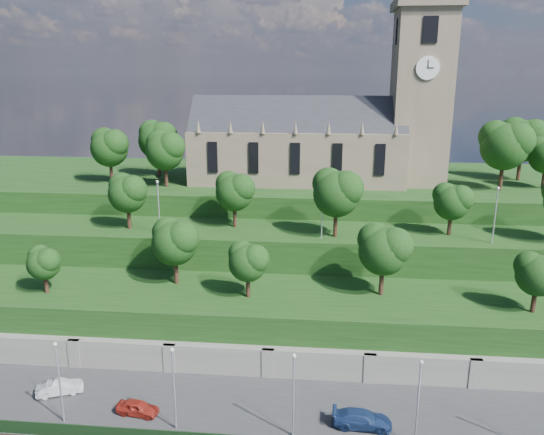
# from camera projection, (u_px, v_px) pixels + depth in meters

# --- Properties ---
(promenade) EXTENTS (160.00, 12.00, 2.00)m
(promenade) POSITION_uv_depth(u_px,v_px,m) (317.00, 421.00, 47.83)
(promenade) COLOR #2D2D30
(promenade) RESTS_ON ground
(retaining_wall) EXTENTS (160.00, 2.10, 5.00)m
(retaining_wall) POSITION_uv_depth(u_px,v_px,m) (318.00, 371.00, 53.17)
(retaining_wall) COLOR slate
(retaining_wall) RESTS_ON ground
(embankment_lower) EXTENTS (160.00, 12.00, 8.00)m
(embankment_lower) POSITION_uv_depth(u_px,v_px,m) (319.00, 329.00, 58.56)
(embankment_lower) COLOR #153712
(embankment_lower) RESTS_ON ground
(embankment_upper) EXTENTS (160.00, 10.00, 12.00)m
(embankment_upper) POSITION_uv_depth(u_px,v_px,m) (320.00, 276.00, 68.59)
(embankment_upper) COLOR #153712
(embankment_upper) RESTS_ON ground
(hilltop) EXTENTS (160.00, 32.00, 15.00)m
(hilltop) POSITION_uv_depth(u_px,v_px,m) (321.00, 221.00, 88.35)
(hilltop) COLOR #153712
(hilltop) RESTS_ON ground
(church) EXTENTS (38.60, 12.35, 27.60)m
(church) POSITION_uv_depth(u_px,v_px,m) (329.00, 133.00, 80.45)
(church) COLOR #6D5D4C
(church) RESTS_ON hilltop
(trees_lower) EXTENTS (67.49, 8.66, 7.90)m
(trees_lower) POSITION_uv_depth(u_px,v_px,m) (360.00, 253.00, 56.41)
(trees_lower) COLOR black
(trees_lower) RESTS_ON embankment_lower
(trees_upper) EXTENTS (58.60, 8.24, 8.40)m
(trees_upper) POSITION_uv_depth(u_px,v_px,m) (349.00, 194.00, 64.34)
(trees_upper) COLOR black
(trees_upper) RESTS_ON embankment_upper
(trees_hilltop) EXTENTS (70.31, 16.04, 9.92)m
(trees_hilltop) POSITION_uv_depth(u_px,v_px,m) (348.00, 143.00, 79.36)
(trees_hilltop) COLOR black
(trees_hilltop) RESTS_ON hilltop
(lamp_posts_promenade) EXTENTS (60.36, 0.36, 7.66)m
(lamp_posts_promenade) POSITION_uv_depth(u_px,v_px,m) (293.00, 389.00, 43.22)
(lamp_posts_promenade) COLOR #B2B2B7
(lamp_posts_promenade) RESTS_ON promenade
(lamp_posts_upper) EXTENTS (40.36, 0.36, 6.78)m
(lamp_posts_upper) POSITION_uv_depth(u_px,v_px,m) (322.00, 207.00, 63.07)
(lamp_posts_upper) COLOR #B2B2B7
(lamp_posts_upper) RESTS_ON embankment_upper
(car_left) EXTENTS (3.97, 2.02, 1.30)m
(car_left) POSITION_uv_depth(u_px,v_px,m) (138.00, 408.00, 47.05)
(car_left) COLOR maroon
(car_left) RESTS_ON promenade
(car_middle) EXTENTS (4.42, 2.98, 1.38)m
(car_middle) POSITION_uv_depth(u_px,v_px,m) (60.00, 387.00, 50.02)
(car_middle) COLOR #B5B3B9
(car_middle) RESTS_ON promenade
(car_right) EXTENTS (5.18, 2.29, 1.48)m
(car_right) POSITION_uv_depth(u_px,v_px,m) (362.00, 419.00, 45.36)
(car_right) COLOR navy
(car_right) RESTS_ON promenade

